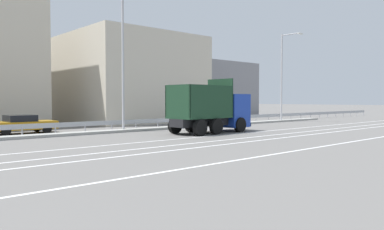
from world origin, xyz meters
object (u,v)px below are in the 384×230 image
(dump_truck, at_px, (218,113))
(street_lamp_1, at_px, (124,58))
(parked_car_3, at_px, (22,124))
(street_lamp_2, at_px, (283,73))
(median_road_sign, at_px, (216,111))

(dump_truck, distance_m, street_lamp_1, 7.69)
(street_lamp_1, xyz_separation_m, parked_car_3, (-5.97, 3.29, -4.60))
(street_lamp_1, distance_m, street_lamp_2, 19.07)
(dump_truck, bearing_deg, median_road_sign, 132.64)
(dump_truck, bearing_deg, street_lamp_1, -135.58)
(median_road_sign, xyz_separation_m, street_lamp_1, (-9.33, -0.03, 3.98))
(median_road_sign, xyz_separation_m, parked_car_3, (-15.30, 3.26, -0.62))
(parked_car_3, bearing_deg, dump_truck, 53.11)
(median_road_sign, relative_size, parked_car_3, 0.58)
(dump_truck, height_order, median_road_sign, dump_truck)
(street_lamp_1, height_order, street_lamp_2, street_lamp_1)
(street_lamp_2, distance_m, parked_car_3, 25.66)
(parked_car_3, bearing_deg, street_lamp_1, 59.97)
(street_lamp_1, bearing_deg, parked_car_3, 151.16)
(street_lamp_2, bearing_deg, street_lamp_1, 179.52)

